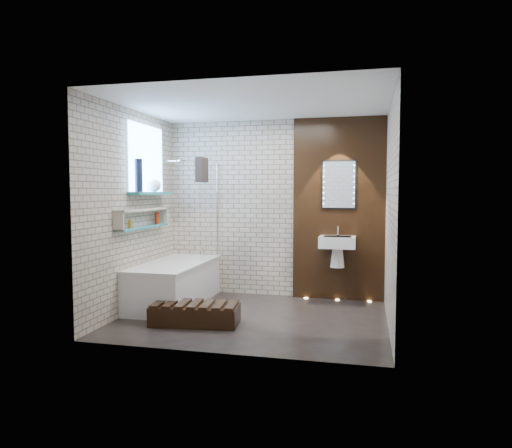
% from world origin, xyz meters
% --- Properties ---
extents(ground, '(3.20, 3.20, 0.00)m').
position_xyz_m(ground, '(0.00, 0.00, 0.00)').
color(ground, black).
rests_on(ground, ground).
extents(room_shell, '(3.24, 3.20, 2.60)m').
position_xyz_m(room_shell, '(0.00, 0.00, 1.30)').
color(room_shell, tan).
rests_on(room_shell, ground).
extents(walnut_panel, '(1.30, 0.06, 2.60)m').
position_xyz_m(walnut_panel, '(0.95, 1.27, 1.30)').
color(walnut_panel, black).
rests_on(walnut_panel, ground).
extents(clerestory_window, '(0.18, 1.00, 0.94)m').
position_xyz_m(clerestory_window, '(-1.57, 0.35, 1.90)').
color(clerestory_window, '#7FADE0').
rests_on(clerestory_window, room_shell).
extents(display_niche, '(0.14, 1.30, 0.26)m').
position_xyz_m(display_niche, '(-1.53, 0.15, 1.20)').
color(display_niche, teal).
rests_on(display_niche, room_shell).
extents(bathtub, '(0.79, 1.74, 0.70)m').
position_xyz_m(bathtub, '(-1.22, 0.45, 0.29)').
color(bathtub, white).
rests_on(bathtub, ground).
extents(bath_screen, '(0.01, 0.78, 1.40)m').
position_xyz_m(bath_screen, '(-0.87, 0.89, 1.28)').
color(bath_screen, white).
rests_on(bath_screen, bathtub).
extents(towel, '(0.10, 0.26, 0.34)m').
position_xyz_m(towel, '(-0.87, 0.60, 1.85)').
color(towel, black).
rests_on(towel, bath_screen).
extents(shower_head, '(0.18, 0.18, 0.02)m').
position_xyz_m(shower_head, '(-1.30, 0.95, 2.00)').
color(shower_head, silver).
rests_on(shower_head, room_shell).
extents(washbasin, '(0.50, 0.36, 0.58)m').
position_xyz_m(washbasin, '(0.95, 1.07, 0.79)').
color(washbasin, white).
rests_on(washbasin, walnut_panel).
extents(led_mirror, '(0.50, 0.02, 0.70)m').
position_xyz_m(led_mirror, '(0.95, 1.23, 1.65)').
color(led_mirror, black).
rests_on(led_mirror, walnut_panel).
extents(walnut_step, '(1.06, 0.56, 0.23)m').
position_xyz_m(walnut_step, '(-0.60, -0.41, 0.11)').
color(walnut_step, black).
rests_on(walnut_step, ground).
extents(niche_bottles, '(0.07, 0.83, 0.16)m').
position_xyz_m(niche_bottles, '(-1.53, 0.36, 1.17)').
color(niche_bottles, maroon).
rests_on(niche_bottles, display_niche).
extents(sill_vases, '(0.17, 0.59, 0.42)m').
position_xyz_m(sill_vases, '(-1.50, 0.24, 1.69)').
color(sill_vases, '#161E3E').
rests_on(sill_vases, clerestory_window).
extents(floor_uplights, '(0.96, 0.06, 0.01)m').
position_xyz_m(floor_uplights, '(0.95, 1.20, 0.01)').
color(floor_uplights, '#FFD899').
rests_on(floor_uplights, ground).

